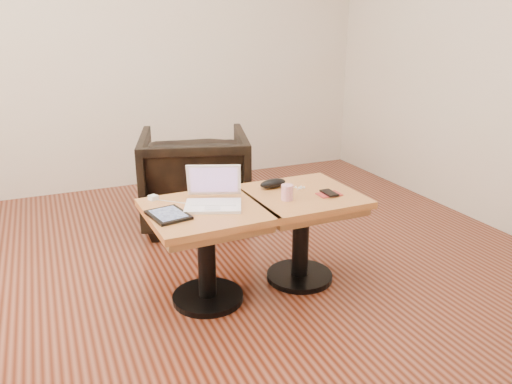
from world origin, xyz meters
name	(u,v)px	position (x,y,z in m)	size (l,w,h in m)	color
room_shell	(215,54)	(0.00, 0.00, 1.35)	(4.52, 4.52, 2.71)	#43180C
side_table_left	(206,232)	(-0.10, -0.05, 0.42)	(0.64, 0.64, 0.56)	black
side_table_right	(301,215)	(0.50, -0.04, 0.42)	(0.62, 0.62, 0.56)	black
laptop	(213,197)	(-0.04, -0.02, 0.60)	(0.38, 0.37, 0.21)	white
tablet	(168,215)	(-0.31, -0.09, 0.57)	(0.22, 0.25, 0.02)	black
charging_adapter	(153,198)	(-0.32, 0.18, 0.57)	(0.04, 0.04, 0.03)	white
glasses_case	(273,183)	(0.38, 0.11, 0.59)	(0.17, 0.08, 0.05)	black
striped_cup	(287,192)	(0.36, -0.11, 0.60)	(0.07, 0.07, 0.09)	#DE4E7B
earbuds_tangle	(300,187)	(0.52, 0.04, 0.57)	(0.07, 0.05, 0.01)	white
phone_on_sleeve	(329,194)	(0.62, -0.13, 0.57)	(0.13, 0.12, 0.02)	maroon
armchair	(195,178)	(0.18, 1.08, 0.37)	(0.78, 0.80, 0.73)	black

